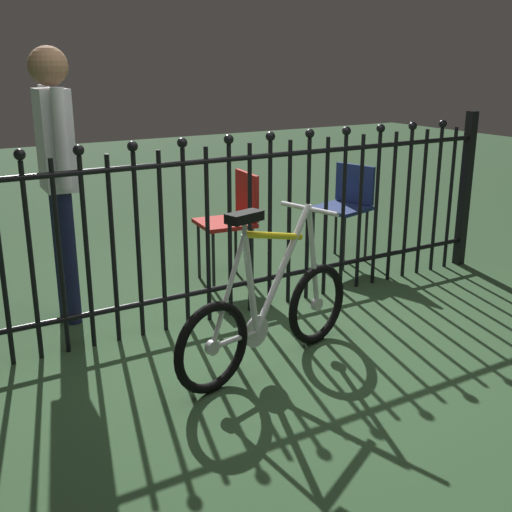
{
  "coord_description": "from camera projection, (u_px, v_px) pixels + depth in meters",
  "views": [
    {
      "loc": [
        -1.92,
        -2.84,
        1.65
      ],
      "look_at": [
        -0.08,
        0.2,
        0.55
      ],
      "focal_mm": 45.1,
      "sensor_mm": 36.0,
      "label": 1
    }
  ],
  "objects": [
    {
      "name": "chair_red",
      "position": [
        234.0,
        215.0,
        4.83
      ],
      "size": [
        0.43,
        0.43,
        0.83
      ],
      "color": "black",
      "rests_on": "ground"
    },
    {
      "name": "iron_fence",
      "position": [
        223.0,
        224.0,
        4.09
      ],
      "size": [
        4.41,
        0.07,
        1.25
      ],
      "color": "black",
      "rests_on": "ground"
    },
    {
      "name": "person_visitor",
      "position": [
        57.0,
        162.0,
        3.95
      ],
      "size": [
        0.23,
        0.48,
        1.72
      ],
      "color": "#191E3F",
      "rests_on": "ground"
    },
    {
      "name": "bicycle",
      "position": [
        269.0,
        314.0,
        3.52
      ],
      "size": [
        1.3,
        0.47,
        0.91
      ],
      "color": "black",
      "rests_on": "ground"
    },
    {
      "name": "ground_plane",
      "position": [
        286.0,
        352.0,
        3.76
      ],
      "size": [
        20.0,
        20.0,
        0.0
      ],
      "primitive_type": "plane",
      "color": "#2E4C2D"
    },
    {
      "name": "chair_navy",
      "position": [
        346.0,
        202.0,
        5.33
      ],
      "size": [
        0.49,
        0.48,
        0.8
      ],
      "color": "black",
      "rests_on": "ground"
    }
  ]
}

